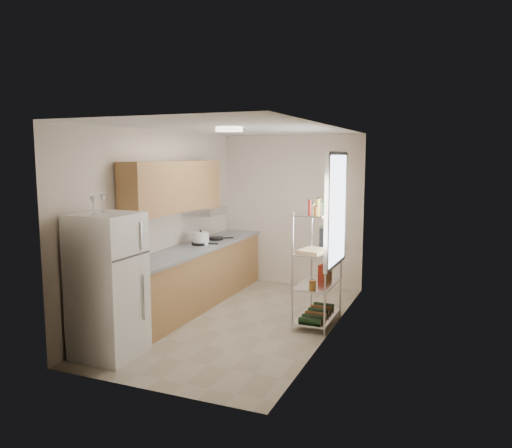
% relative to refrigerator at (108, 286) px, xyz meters
% --- Properties ---
extents(room, '(2.52, 4.42, 2.62)m').
position_rel_refrigerator_xyz_m(room, '(0.87, 1.65, 0.49)').
color(room, '#AA9F8A').
rests_on(room, ground).
extents(counter_run, '(0.63, 3.51, 0.90)m').
position_rel_refrigerator_xyz_m(counter_run, '(-0.05, 2.08, -0.36)').
color(counter_run, '#A67247').
rests_on(counter_run, ground).
extents(upper_cabinets, '(0.33, 2.20, 0.72)m').
position_rel_refrigerator_xyz_m(upper_cabinets, '(-0.18, 1.75, 1.00)').
color(upper_cabinets, '#A67247').
rests_on(upper_cabinets, room).
extents(range_hood, '(0.50, 0.60, 0.12)m').
position_rel_refrigerator_xyz_m(range_hood, '(-0.13, 2.55, 0.58)').
color(range_hood, '#B7BABC').
rests_on(range_hood, room).
extents(window, '(0.06, 1.00, 1.46)m').
position_rel_refrigerator_xyz_m(window, '(2.10, 2.00, 0.74)').
color(window, white).
rests_on(window, room).
extents(bakers_rack, '(0.45, 0.90, 1.73)m').
position_rel_refrigerator_xyz_m(bakers_rack, '(1.88, 1.94, 0.30)').
color(bakers_rack, silver).
rests_on(bakers_rack, ground).
extents(ceiling_dome, '(0.34, 0.34, 0.05)m').
position_rel_refrigerator_xyz_m(ceiling_dome, '(0.87, 1.35, 1.76)').
color(ceiling_dome, white).
rests_on(ceiling_dome, room).
extents(refrigerator, '(0.67, 0.67, 1.62)m').
position_rel_refrigerator_xyz_m(refrigerator, '(0.00, 0.00, 0.00)').
color(refrigerator, white).
rests_on(refrigerator, ground).
extents(wine_glass_a, '(0.07, 0.07, 0.20)m').
position_rel_refrigerator_xyz_m(wine_glass_a, '(-0.02, -0.16, 0.91)').
color(wine_glass_a, silver).
rests_on(wine_glass_a, refrigerator).
extents(wine_glass_b, '(0.07, 0.07, 0.20)m').
position_rel_refrigerator_xyz_m(wine_glass_b, '(-0.05, 0.05, 0.91)').
color(wine_glass_b, silver).
rests_on(wine_glass_b, refrigerator).
extents(rice_cooker, '(0.25, 0.25, 0.20)m').
position_rel_refrigerator_xyz_m(rice_cooker, '(-0.04, 2.23, 0.19)').
color(rice_cooker, white).
rests_on(rice_cooker, counter_run).
extents(frying_pan_large, '(0.30, 0.30, 0.04)m').
position_rel_refrigerator_xyz_m(frying_pan_large, '(-0.05, 2.21, 0.11)').
color(frying_pan_large, black).
rests_on(frying_pan_large, counter_run).
extents(frying_pan_small, '(0.32, 0.32, 0.05)m').
position_rel_refrigerator_xyz_m(frying_pan_small, '(-0.03, 2.72, 0.11)').
color(frying_pan_small, black).
rests_on(frying_pan_small, counter_run).
extents(cutting_board, '(0.36, 0.43, 0.03)m').
position_rel_refrigerator_xyz_m(cutting_board, '(1.84, 1.81, 0.21)').
color(cutting_board, tan).
rests_on(cutting_board, bakers_rack).
extents(espresso_machine, '(0.18, 0.25, 0.28)m').
position_rel_refrigerator_xyz_m(espresso_machine, '(1.90, 2.28, 0.34)').
color(espresso_machine, black).
rests_on(espresso_machine, bakers_rack).
extents(storage_bag, '(0.14, 0.17, 0.18)m').
position_rel_refrigerator_xyz_m(storage_bag, '(1.87, 2.28, -0.16)').
color(storage_bag, maroon).
rests_on(storage_bag, bakers_rack).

